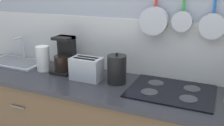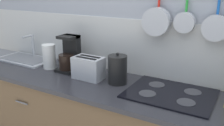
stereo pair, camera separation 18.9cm
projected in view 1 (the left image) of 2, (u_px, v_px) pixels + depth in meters
name	position (u px, v px, depth m)	size (l,w,h in m)	color
wall_back	(131.00, 34.00, 2.14)	(7.20, 0.16, 2.60)	#999EA8
countertop	(115.00, 88.00, 1.95)	(2.94, 0.62, 0.03)	#2D2D33
sink_basin	(16.00, 61.00, 2.50)	(0.58, 0.32, 0.25)	#B7BABF
paper_towel_roll	(43.00, 58.00, 2.25)	(0.12, 0.12, 0.23)	white
coffee_maker	(65.00, 58.00, 2.21)	(0.18, 0.19, 0.32)	black
toaster	(87.00, 69.00, 2.04)	(0.27, 0.15, 0.19)	#B7BABF
kettle	(117.00, 69.00, 1.97)	(0.15, 0.15, 0.25)	black
cooktop	(171.00, 91.00, 1.83)	(0.61, 0.47, 0.01)	black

